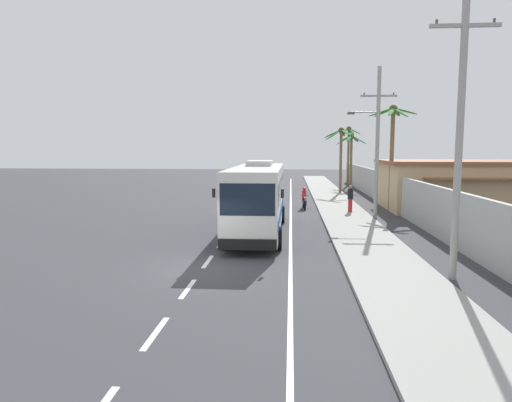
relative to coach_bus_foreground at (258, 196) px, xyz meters
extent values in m
plane|color=#3A3A3F|center=(-1.52, -7.21, -1.96)|extent=(160.00, 160.00, 0.00)
cube|color=#999993|center=(5.28, 2.79, -1.89)|extent=(3.20, 90.00, 0.14)
cube|color=white|center=(-1.52, -13.21, -1.95)|extent=(0.16, 2.00, 0.01)
cube|color=white|center=(-1.52, -9.71, -1.95)|extent=(0.16, 2.00, 0.01)
cube|color=white|center=(-1.52, -6.21, -1.95)|extent=(0.16, 2.00, 0.01)
cube|color=white|center=(-1.52, -2.71, -1.95)|extent=(0.16, 2.00, 0.01)
cube|color=white|center=(-1.52, 0.79, -1.95)|extent=(0.16, 2.00, 0.01)
cube|color=white|center=(-1.52, 4.29, -1.95)|extent=(0.16, 2.00, 0.01)
cube|color=white|center=(-1.52, 7.79, -1.95)|extent=(0.16, 2.00, 0.01)
cube|color=white|center=(-1.52, 11.29, -1.95)|extent=(0.16, 2.00, 0.01)
cube|color=white|center=(-1.52, 14.79, -1.95)|extent=(0.16, 2.00, 0.01)
cube|color=white|center=(-1.52, 18.29, -1.95)|extent=(0.16, 2.00, 0.01)
cube|color=white|center=(-1.52, 21.79, -1.95)|extent=(0.16, 2.00, 0.01)
cube|color=white|center=(-1.52, 25.29, -1.95)|extent=(0.16, 2.00, 0.01)
cube|color=white|center=(-1.52, 28.79, -1.95)|extent=(0.16, 2.00, 0.01)
cube|color=white|center=(-1.52, 32.29, -1.95)|extent=(0.16, 2.00, 0.01)
cube|color=white|center=(-1.52, 35.79, -1.95)|extent=(0.16, 2.00, 0.01)
cube|color=white|center=(-1.52, 39.29, -1.95)|extent=(0.16, 2.00, 0.01)
cube|color=white|center=(1.72, 7.79, -1.95)|extent=(0.14, 70.00, 0.01)
cube|color=#B2B2AD|center=(9.08, 6.79, -0.68)|extent=(0.24, 60.00, 2.55)
cube|color=silver|center=(0.00, -0.03, -0.02)|extent=(2.45, 11.17, 3.09)
cube|color=#192333|center=(0.00, 0.17, 0.52)|extent=(2.48, 10.28, 0.99)
cube|color=#192333|center=(-0.01, -5.57, 0.44)|extent=(2.23, 0.11, 1.30)
cube|color=blue|center=(0.00, -0.03, -0.72)|extent=(2.48, 10.95, 0.56)
cube|color=black|center=(-0.02, -5.66, -1.37)|extent=(2.37, 0.17, 0.44)
cube|color=#B7B7B7|center=(0.00, 1.37, 1.67)|extent=(1.34, 2.46, 0.28)
cube|color=black|center=(1.37, -5.36, 0.68)|extent=(0.12, 0.08, 0.36)
cube|color=black|center=(-1.40, -5.36, 0.68)|extent=(0.12, 0.08, 0.36)
cylinder|color=black|center=(1.17, -3.94, -1.44)|extent=(0.32, 1.04, 1.04)
cylinder|color=black|center=(-1.20, -3.93, -1.44)|extent=(0.32, 1.04, 1.04)
cylinder|color=black|center=(1.19, 3.32, -1.44)|extent=(0.32, 1.04, 1.04)
cylinder|color=black|center=(-1.18, 3.33, -1.44)|extent=(0.32, 1.04, 1.04)
cylinder|color=black|center=(2.74, 9.07, -1.66)|extent=(0.13, 0.60, 0.60)
cylinder|color=black|center=(2.68, 10.43, -1.66)|extent=(0.15, 0.61, 0.60)
cube|color=black|center=(2.71, 9.70, -1.44)|extent=(0.30, 1.11, 0.36)
cube|color=black|center=(2.70, 10.00, -1.24)|extent=(0.27, 0.61, 0.12)
cylinder|color=gray|center=(2.74, 9.19, -1.36)|extent=(0.08, 0.32, 0.67)
cylinder|color=black|center=(2.73, 9.29, -0.92)|extent=(0.56, 0.07, 0.04)
sphere|color=#EAEACC|center=(2.74, 9.17, -1.06)|extent=(0.14, 0.14, 0.14)
cylinder|color=red|center=(2.70, 9.95, -0.93)|extent=(0.32, 0.32, 0.61)
sphere|color=red|center=(2.70, 9.95, -0.50)|extent=(0.26, 0.26, 0.26)
cylinder|color=red|center=(5.73, 7.42, -1.37)|extent=(0.28, 0.28, 0.89)
cylinder|color=black|center=(5.73, 7.42, -0.58)|extent=(0.36, 0.36, 0.70)
sphere|color=#9E704C|center=(5.73, 7.42, -0.12)|extent=(0.25, 0.25, 0.25)
cylinder|color=#9E9E99|center=(7.23, -7.96, 2.93)|extent=(0.24, 0.24, 9.77)
cube|color=#9E9E99|center=(7.23, -7.96, 6.38)|extent=(2.23, 0.12, 0.12)
cylinder|color=#4C4742|center=(6.34, -7.96, 6.50)|extent=(0.08, 0.08, 0.16)
cylinder|color=#4C4742|center=(8.12, -7.96, 6.50)|extent=(0.08, 0.08, 0.16)
cylinder|color=#9E9E99|center=(7.11, 5.75, 2.77)|extent=(0.24, 0.24, 9.46)
cube|color=#9E9E99|center=(7.11, 5.75, 5.71)|extent=(2.24, 0.12, 0.12)
cylinder|color=#4C4742|center=(6.21, 5.75, 5.83)|extent=(0.08, 0.08, 0.16)
cylinder|color=#4C4742|center=(8.01, 5.75, 5.83)|extent=(0.08, 0.08, 0.16)
cylinder|color=#9E9E99|center=(6.27, 5.75, 4.71)|extent=(1.68, 0.09, 0.09)
cube|color=#4C4C51|center=(5.43, 5.75, 4.65)|extent=(0.44, 0.24, 0.14)
cylinder|color=brown|center=(8.40, 30.67, 1.36)|extent=(0.27, 0.27, 6.64)
ellipsoid|color=#28702D|center=(9.07, 30.60, 4.43)|extent=(1.41, 0.49, 0.81)
ellipsoid|color=#28702D|center=(8.72, 31.26, 4.45)|extent=(0.97, 1.41, 0.77)
ellipsoid|color=#28702D|center=(7.86, 31.10, 4.49)|extent=(1.34, 1.18, 0.70)
ellipsoid|color=#28702D|center=(7.85, 30.28, 4.46)|extent=(1.36, 1.10, 0.75)
ellipsoid|color=#28702D|center=(8.62, 30.06, 4.40)|extent=(0.79, 1.39, 0.87)
sphere|color=brown|center=(8.40, 30.67, 4.73)|extent=(0.56, 0.56, 0.56)
cylinder|color=brown|center=(8.15, 26.18, 0.88)|extent=(0.27, 0.27, 5.67)
ellipsoid|color=#28702D|center=(8.95, 26.19, 3.36)|extent=(1.67, 0.37, 1.02)
ellipsoid|color=#28702D|center=(8.60, 26.92, 3.50)|extent=(1.23, 1.70, 0.75)
ellipsoid|color=#28702D|center=(7.65, 26.91, 3.54)|extent=(1.32, 1.69, 0.67)
ellipsoid|color=#28702D|center=(7.37, 26.29, 3.34)|extent=(1.68, 0.58, 1.06)
ellipsoid|color=#28702D|center=(7.80, 25.39, 3.50)|extent=(1.05, 1.77, 0.74)
ellipsoid|color=#28702D|center=(8.49, 25.38, 3.51)|extent=(1.03, 1.78, 0.72)
sphere|color=brown|center=(8.15, 26.18, 3.77)|extent=(0.56, 0.56, 0.56)
cylinder|color=brown|center=(6.48, 20.83, 1.09)|extent=(0.26, 0.26, 6.09)
ellipsoid|color=#28702D|center=(7.35, 20.82, 3.74)|extent=(1.80, 0.39, 1.08)
ellipsoid|color=#28702D|center=(6.72, 21.76, 3.95)|extent=(0.84, 1.97, 0.68)
ellipsoid|color=#28702D|center=(5.71, 21.35, 3.86)|extent=(1.77, 1.35, 0.85)
ellipsoid|color=#28702D|center=(5.71, 20.46, 3.73)|extent=(1.76, 1.10, 1.10)
ellipsoid|color=#28702D|center=(6.78, 19.92, 3.95)|extent=(0.95, 1.96, 0.67)
sphere|color=brown|center=(6.48, 20.83, 4.18)|extent=(0.56, 0.56, 0.56)
cylinder|color=brown|center=(8.80, 9.38, 1.61)|extent=(0.29, 0.29, 7.13)
ellipsoid|color=#337F33|center=(9.66, 9.45, 5.05)|extent=(1.78, 0.50, 0.56)
ellipsoid|color=#337F33|center=(9.19, 10.15, 5.04)|extent=(1.11, 1.73, 0.58)
ellipsoid|color=#337F33|center=(8.27, 10.05, 5.02)|extent=(1.37, 1.59, 0.61)
ellipsoid|color=#337F33|center=(7.96, 9.49, 4.99)|extent=(1.77, 0.57, 0.67)
ellipsoid|color=#337F33|center=(8.51, 8.60, 4.95)|extent=(0.94, 1.73, 0.75)
ellipsoid|color=#337F33|center=(9.14, 8.64, 4.91)|extent=(1.02, 1.68, 0.84)
sphere|color=brown|center=(8.80, 9.38, 5.22)|extent=(0.56, 0.56, 0.56)
cube|color=tan|center=(13.94, 10.20, -0.30)|extent=(10.49, 6.77, 3.32)
cube|color=brown|center=(13.94, 10.20, 1.49)|extent=(11.12, 7.17, 0.24)
cube|color=brown|center=(13.94, 6.47, 0.53)|extent=(7.35, 0.80, 0.10)
camera|label=1|loc=(1.70, -23.55, 2.48)|focal=32.01mm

